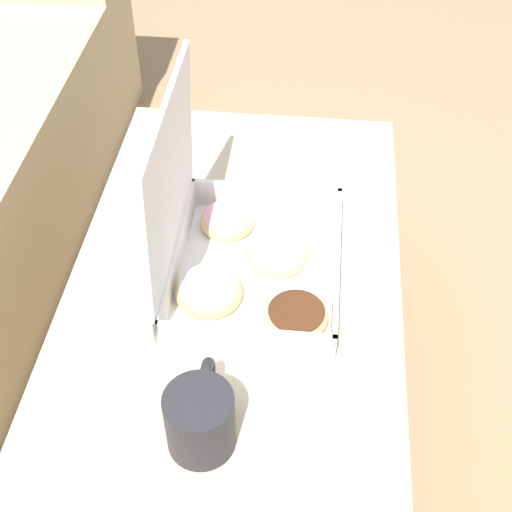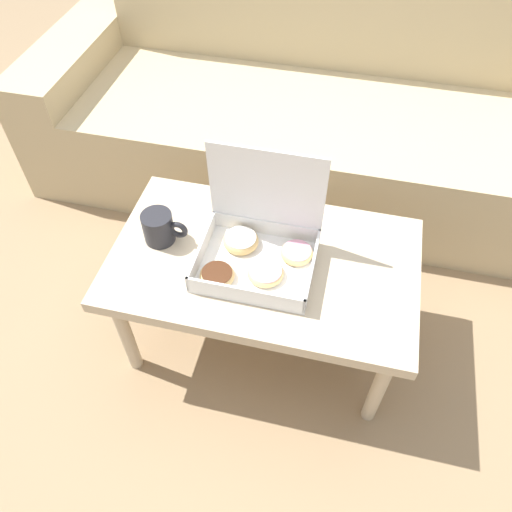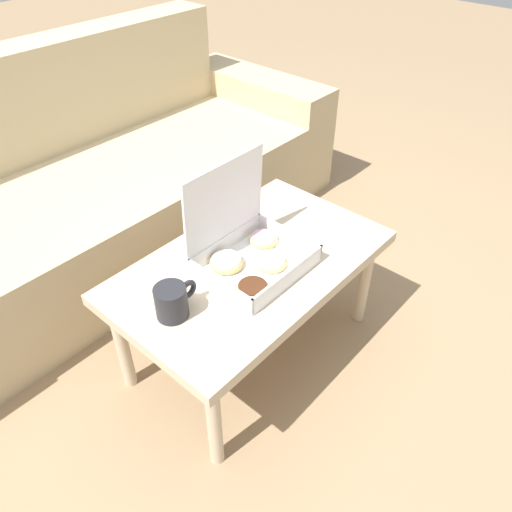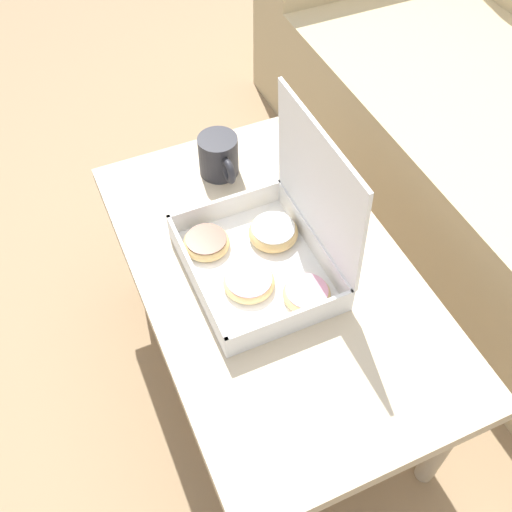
# 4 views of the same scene
# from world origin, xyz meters

# --- Properties ---
(ground_plane) EXTENTS (12.00, 12.00, 0.00)m
(ground_plane) POSITION_xyz_m (0.00, 0.00, 0.00)
(ground_plane) COLOR #937756
(coffee_table) EXTENTS (0.93, 0.56, 0.43)m
(coffee_table) POSITION_xyz_m (0.00, -0.12, 0.38)
(coffee_table) COLOR #C6B293
(coffee_table) RESTS_ON ground_plane
(pastry_box) EXTENTS (0.34, 0.28, 0.34)m
(pastry_box) POSITION_xyz_m (-0.02, -0.13, 0.49)
(pastry_box) COLOR white
(pastry_box) RESTS_ON coffee_table
(coffee_mug) EXTENTS (0.14, 0.09, 0.10)m
(coffee_mug) POSITION_xyz_m (-0.33, -0.12, 0.48)
(coffee_mug) COLOR #232328
(coffee_mug) RESTS_ON coffee_table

